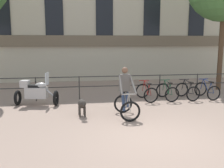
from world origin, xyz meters
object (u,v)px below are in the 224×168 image
Objects in this scene: dog at (82,104)px; parked_motorcycle at (36,92)px; parked_bicycle_mid_right at (187,91)px; cyclist_with_bike at (126,94)px; parked_bicycle_mid_left at (167,92)px; parked_bicycle_far_end at (207,90)px; parked_bicycle_near_lamp at (147,92)px.

dog is 2.58m from parked_motorcycle.
parked_motorcycle reaches higher than parked_bicycle_mid_right.
cyclist_with_bike is 1.50× the size of parked_bicycle_mid_left.
parked_bicycle_mid_right is 1.00× the size of parked_bicycle_far_end.
parked_bicycle_mid_right is 0.95m from parked_bicycle_far_end.
parked_bicycle_far_end is at bearing -77.35° from parked_motorcycle.
parked_motorcycle reaches higher than parked_bicycle_near_lamp.
parked_bicycle_mid_left is at bearing -76.85° from parked_motorcycle.
parked_motorcycle is at bearing -2.26° from parked_bicycle_far_end.
parked_bicycle_mid_left is at bearing -3.22° from parked_bicycle_mid_right.
cyclist_with_bike is 1.54m from dog.
parked_bicycle_near_lamp is 1.02× the size of parked_bicycle_mid_left.
parked_bicycle_mid_left is (2.39, 2.24, -0.41)m from cyclist_with_bike.
dog is 4.40m from parked_bicycle_mid_left.
cyclist_with_bike is 1.48× the size of parked_bicycle_mid_right.
parked_bicycle_far_end is (5.79, 2.08, -0.08)m from dog.
dog is at bearing 26.23° from parked_bicycle_mid_left.
parked_motorcycle is 4.70m from parked_bicycle_near_lamp.
parked_bicycle_mid_right is (4.84, 2.08, -0.08)m from dog.
dog is 0.81× the size of parked_bicycle_mid_left.
parked_bicycle_near_lamp is 1.01× the size of parked_bicycle_mid_right.
cyclist_with_bike reaches higher than parked_bicycle_far_end.
parked_bicycle_near_lamp is at bearing -1.90° from parked_bicycle_mid_left.
parked_bicycle_mid_right reaches higher than dog.
parked_bicycle_mid_right is (6.60, 0.20, -0.20)m from parked_motorcycle.
cyclist_with_bike reaches higher than dog.
parked_bicycle_near_lamp is at bearing -76.45° from parked_motorcycle.
parked_bicycle_near_lamp is 2.86m from parked_bicycle_far_end.
cyclist_with_bike reaches higher than parked_motorcycle.
parked_bicycle_near_lamp and parked_bicycle_mid_left have the same top height.
parked_motorcycle is 1.57× the size of parked_bicycle_mid_left.
cyclist_with_bike is at bearing 41.36° from parked_bicycle_mid_left.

